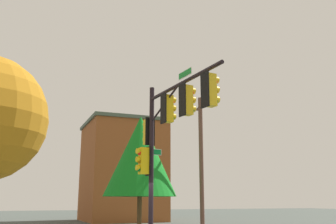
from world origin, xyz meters
name	(u,v)px	position (x,y,z in m)	size (l,w,h in m)	color
signal_pole_assembly	(166,128)	(1.42, 0.11, 4.57)	(5.89, 1.51, 6.60)	black
utility_pole	(201,159)	(-6.67, 5.67, 4.33)	(1.78, 0.51, 8.38)	brown
tree_far	(140,156)	(-7.64, 1.91, 4.52)	(4.50, 4.50, 7.03)	brown
brick_building	(122,170)	(-19.48, 3.91, 4.49)	(7.86, 6.90, 8.96)	brown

